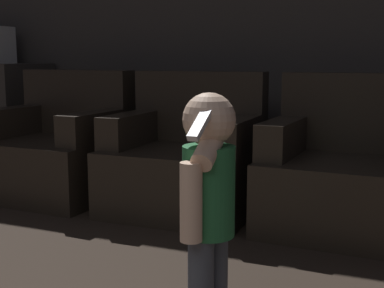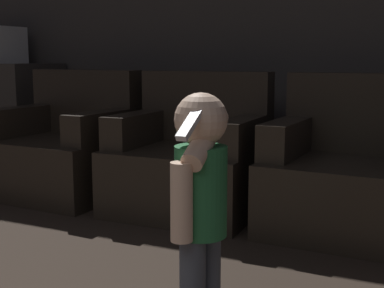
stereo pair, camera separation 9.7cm
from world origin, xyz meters
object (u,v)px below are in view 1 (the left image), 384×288
armchair_middle (186,162)px  armchair_left (58,151)px  armchair_right (348,175)px  person_toddler (208,191)px

armchair_middle → armchair_left: bearing=179.2°
armchair_right → person_toddler: armchair_right is taller
armchair_right → person_toddler: bearing=-101.1°
armchair_left → person_toddler: armchair_left is taller
armchair_middle → person_toddler: size_ratio=1.06×
armchair_middle → armchair_right: 0.98m
armchair_left → armchair_middle: same height
armchair_middle → armchair_right: size_ratio=0.98×
armchair_left → armchair_right: size_ratio=1.01×
armchair_right → person_toddler: 1.38m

